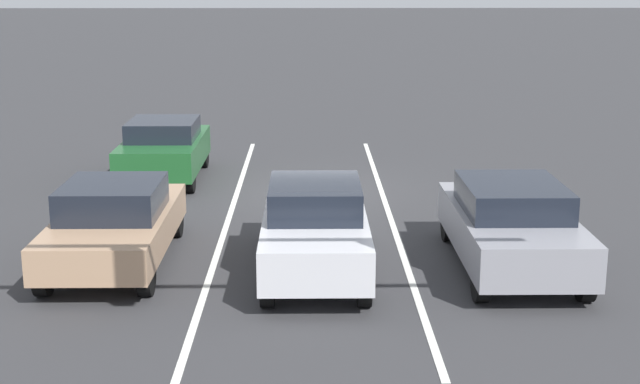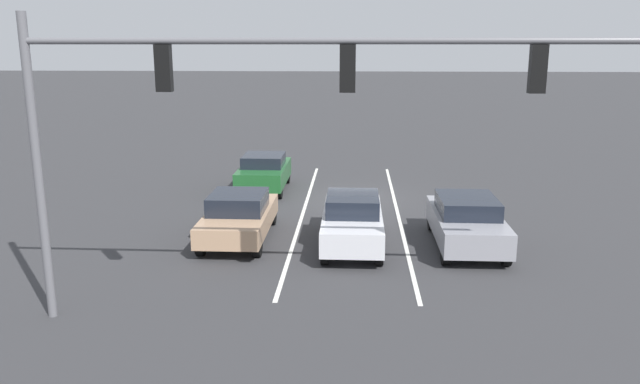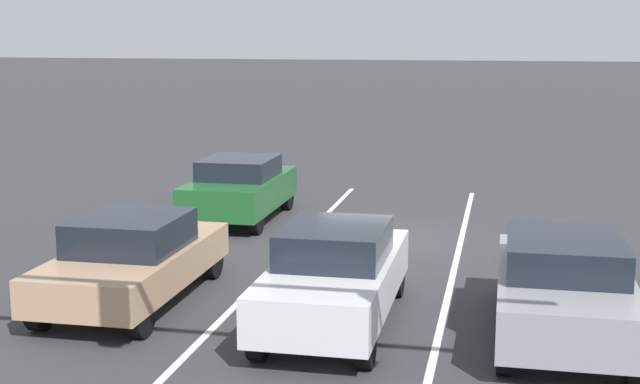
{
  "view_description": "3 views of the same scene",
  "coord_description": "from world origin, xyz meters",
  "px_view_note": "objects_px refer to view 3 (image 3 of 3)",
  "views": [
    {
      "loc": [
        0.01,
        20.93,
        5.07
      ],
      "look_at": [
        -0.19,
        5.3,
        1.25
      ],
      "focal_mm": 50.0,
      "sensor_mm": 36.0,
      "label": 1
    },
    {
      "loc": [
        -0.13,
        24.3,
        6.02
      ],
      "look_at": [
        0.9,
        5.94,
        1.65
      ],
      "focal_mm": 35.0,
      "sensor_mm": 36.0,
      "label": 2
    },
    {
      "loc": [
        -2.62,
        19.22,
        4.56
      ],
      "look_at": [
        0.42,
        4.77,
        1.88
      ],
      "focal_mm": 50.0,
      "sensor_mm": 36.0,
      "label": 3
    }
  ],
  "objects_px": {
    "car_gray_leftlane_front": "(564,286)",
    "car_silver_midlane_front": "(335,274)",
    "car_tan_rightlane_front": "(133,258)",
    "car_darkgreen_rightlane_second": "(240,188)"
  },
  "relations": [
    {
      "from": "car_silver_midlane_front",
      "to": "car_darkgreen_rightlane_second",
      "type": "height_order",
      "value": "car_silver_midlane_front"
    },
    {
      "from": "car_gray_leftlane_front",
      "to": "car_silver_midlane_front",
      "type": "xyz_separation_m",
      "value": [
        3.46,
        0.14,
        0.02
      ]
    },
    {
      "from": "car_gray_leftlane_front",
      "to": "car_darkgreen_rightlane_second",
      "type": "distance_m",
      "value": 10.12
    },
    {
      "from": "car_gray_leftlane_front",
      "to": "car_darkgreen_rightlane_second",
      "type": "relative_size",
      "value": 1.11
    },
    {
      "from": "car_tan_rightlane_front",
      "to": "car_darkgreen_rightlane_second",
      "type": "height_order",
      "value": "car_darkgreen_rightlane_second"
    },
    {
      "from": "car_tan_rightlane_front",
      "to": "car_darkgreen_rightlane_second",
      "type": "bearing_deg",
      "value": -88.48
    },
    {
      "from": "car_tan_rightlane_front",
      "to": "car_silver_midlane_front",
      "type": "bearing_deg",
      "value": 172.54
    },
    {
      "from": "car_gray_leftlane_front",
      "to": "car_darkgreen_rightlane_second",
      "type": "xyz_separation_m",
      "value": [
        7.21,
        -7.11,
        0.0
      ]
    },
    {
      "from": "car_silver_midlane_front",
      "to": "car_tan_rightlane_front",
      "type": "bearing_deg",
      "value": -7.46
    },
    {
      "from": "car_tan_rightlane_front",
      "to": "car_darkgreen_rightlane_second",
      "type": "relative_size",
      "value": 1.11
    }
  ]
}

